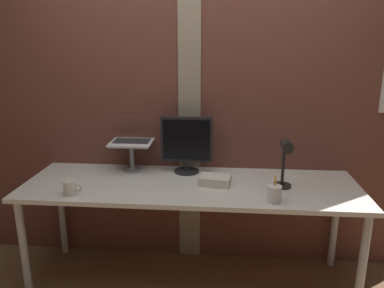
{
  "coord_description": "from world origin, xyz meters",
  "views": [
    {
      "loc": [
        0.19,
        -2.36,
        1.69
      ],
      "look_at": [
        -0.02,
        0.09,
        1.0
      ],
      "focal_mm": 35.13,
      "sensor_mm": 36.0,
      "label": 1
    }
  ],
  "objects_px": {
    "coffee_mug": "(70,188)",
    "desk_lamp": "(285,159)",
    "laptop": "(133,134)",
    "monitor": "(186,142)",
    "pen_cup": "(274,194)"
  },
  "relations": [
    {
      "from": "monitor",
      "to": "coffee_mug",
      "type": "distance_m",
      "value": 0.85
    },
    {
      "from": "laptop",
      "to": "coffee_mug",
      "type": "xyz_separation_m",
      "value": [
        -0.27,
        -0.55,
        -0.22
      ]
    },
    {
      "from": "coffee_mug",
      "to": "monitor",
      "type": "bearing_deg",
      "value": 35.42
    },
    {
      "from": "desk_lamp",
      "to": "pen_cup",
      "type": "relative_size",
      "value": 2.04
    },
    {
      "from": "laptop",
      "to": "desk_lamp",
      "type": "distance_m",
      "value": 1.12
    },
    {
      "from": "laptop",
      "to": "pen_cup",
      "type": "distance_m",
      "value": 1.14
    },
    {
      "from": "coffee_mug",
      "to": "desk_lamp",
      "type": "bearing_deg",
      "value": 8.43
    },
    {
      "from": "laptop",
      "to": "desk_lamp",
      "type": "xyz_separation_m",
      "value": [
        1.06,
        -0.35,
        -0.05
      ]
    },
    {
      "from": "monitor",
      "to": "desk_lamp",
      "type": "relative_size",
      "value": 1.21
    },
    {
      "from": "monitor",
      "to": "laptop",
      "type": "xyz_separation_m",
      "value": [
        -0.4,
        0.07,
        0.04
      ]
    },
    {
      "from": "laptop",
      "to": "coffee_mug",
      "type": "bearing_deg",
      "value": -116.41
    },
    {
      "from": "desk_lamp",
      "to": "laptop",
      "type": "bearing_deg",
      "value": 161.51
    },
    {
      "from": "desk_lamp",
      "to": "coffee_mug",
      "type": "xyz_separation_m",
      "value": [
        -1.33,
        -0.2,
        -0.16
      ]
    },
    {
      "from": "laptop",
      "to": "pen_cup",
      "type": "xyz_separation_m",
      "value": [
        0.98,
        -0.55,
        -0.21
      ]
    },
    {
      "from": "laptop",
      "to": "desk_lamp",
      "type": "bearing_deg",
      "value": -18.49
    }
  ]
}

